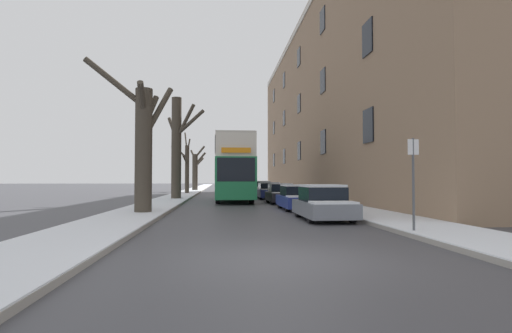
% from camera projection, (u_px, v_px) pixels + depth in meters
% --- Properties ---
extents(ground_plane, '(320.00, 320.00, 0.00)m').
position_uv_depth(ground_plane, '(289.00, 259.00, 7.97)').
color(ground_plane, '#424247').
extents(sidewalk_left, '(2.65, 130.00, 0.16)m').
position_uv_depth(sidewalk_left, '(195.00, 190.00, 60.28)').
color(sidewalk_left, gray).
rests_on(sidewalk_left, ground).
extents(sidewalk_right, '(2.65, 130.00, 0.16)m').
position_uv_depth(sidewalk_right, '(262.00, 189.00, 61.19)').
color(sidewalk_right, gray).
rests_on(sidewalk_right, ground).
extents(terrace_facade_right, '(9.10, 52.28, 17.48)m').
position_uv_depth(terrace_facade_right, '(344.00, 108.00, 39.83)').
color(terrace_facade_right, '#8C7056').
rests_on(terrace_facade_right, ground).
extents(bare_tree_left_0, '(3.81, 2.61, 6.98)m').
position_uv_depth(bare_tree_left_0, '(143.00, 143.00, 17.79)').
color(bare_tree_left_0, '#423A30').
rests_on(bare_tree_left_0, ground).
extents(bare_tree_left_1, '(3.13, 2.85, 7.93)m').
position_uv_depth(bare_tree_left_1, '(177.00, 146.00, 30.68)').
color(bare_tree_left_1, '#423A30').
rests_on(bare_tree_left_1, ground).
extents(bare_tree_left_2, '(2.01, 3.51, 6.94)m').
position_uv_depth(bare_tree_left_2, '(186.00, 166.00, 43.19)').
color(bare_tree_left_2, '#423A30').
rests_on(bare_tree_left_2, ground).
extents(bare_tree_left_3, '(2.35, 3.16, 6.34)m').
position_uv_depth(bare_tree_left_3, '(196.00, 170.00, 55.61)').
color(bare_tree_left_3, '#423A30').
rests_on(bare_tree_left_3, ground).
extents(double_decker_bus, '(2.62, 11.16, 4.63)m').
position_uv_depth(double_decker_bus, '(233.00, 166.00, 29.93)').
color(double_decker_bus, '#1E7A47').
rests_on(double_decker_bus, ground).
extents(parked_car_0, '(1.78, 3.95, 1.39)m').
position_uv_depth(parked_car_0, '(323.00, 204.00, 15.76)').
color(parked_car_0, slate).
rests_on(parked_car_0, ground).
extents(parked_car_1, '(1.71, 4.21, 1.32)m').
position_uv_depth(parked_car_1, '(297.00, 198.00, 21.05)').
color(parked_car_1, navy).
rests_on(parked_car_1, ground).
extents(parked_car_2, '(1.70, 4.04, 1.34)m').
position_uv_depth(parked_car_2, '(281.00, 194.00, 26.78)').
color(parked_car_2, black).
rests_on(parked_car_2, ground).
extents(parked_car_3, '(1.85, 4.29, 1.38)m').
position_uv_depth(parked_car_3, '(269.00, 191.00, 33.10)').
color(parked_car_3, navy).
rests_on(parked_car_3, ground).
extents(parked_car_4, '(1.80, 4.38, 1.46)m').
position_uv_depth(parked_car_4, '(262.00, 189.00, 39.02)').
color(parked_car_4, silver).
rests_on(parked_car_4, ground).
extents(pedestrian_left_sidewalk, '(0.36, 0.36, 1.64)m').
position_uv_depth(pedestrian_left_sidewalk, '(144.00, 194.00, 19.49)').
color(pedestrian_left_sidewalk, black).
rests_on(pedestrian_left_sidewalk, ground).
extents(street_sign_post, '(0.32, 0.07, 2.76)m').
position_uv_depth(street_sign_post, '(413.00, 180.00, 11.25)').
color(street_sign_post, '#4C4F54').
rests_on(street_sign_post, ground).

